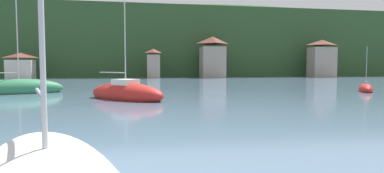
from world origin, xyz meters
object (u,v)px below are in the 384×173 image
at_px(shore_building_west, 20,66).
at_px(sailboat_far_8, 19,89).
at_px(sailboat_far_4, 366,89).
at_px(sailboat_far_1, 126,93).
at_px(shore_building_westcentral, 153,64).
at_px(shore_building_central, 212,58).
at_px(shore_building_eastcentral, 322,59).

height_order(shore_building_west, sailboat_far_8, sailboat_far_8).
distance_m(shore_building_west, sailboat_far_4, 69.77).
bearing_deg(sailboat_far_1, sailboat_far_8, -170.49).
bearing_deg(shore_building_west, sailboat_far_4, -41.89).
relative_size(shore_building_westcentral, sailboat_far_8, 0.69).
relative_size(shore_building_central, sailboat_far_4, 2.03).
relative_size(sailboat_far_1, sailboat_far_4, 2.27).
height_order(shore_building_west, shore_building_eastcentral, shore_building_eastcentral).
height_order(sailboat_far_4, sailboat_far_8, sailboat_far_8).
bearing_deg(sailboat_far_8, shore_building_central, 31.84).
relative_size(shore_building_westcentral, shore_building_central, 0.69).
height_order(shore_building_westcentral, shore_building_central, shore_building_central).
xyz_separation_m(shore_building_central, sailboat_far_4, (6.00, -47.57, -4.88)).
bearing_deg(shore_building_west, shore_building_westcentral, 0.71).
bearing_deg(shore_building_central, sailboat_far_8, -124.76).
height_order(shore_building_central, sailboat_far_8, shore_building_central).
bearing_deg(shore_building_central, sailboat_far_1, -110.79).
bearing_deg(sailboat_far_8, shore_building_eastcentral, 11.98).
xyz_separation_m(shore_building_west, shore_building_eastcentral, (76.50, 0.41, 2.01)).
bearing_deg(shore_building_eastcentral, sailboat_far_1, -134.53).
distance_m(sailboat_far_1, sailboat_far_8, 13.34).
xyz_separation_m(shore_building_eastcentral, sailboat_far_1, (-50.20, -51.03, -4.45)).
xyz_separation_m(sailboat_far_4, sailboat_far_8, (-36.56, 3.53, 0.20)).
height_order(sailboat_far_1, sailboat_far_4, sailboat_far_1).
bearing_deg(shore_building_central, shore_building_westcentral, -177.62).
height_order(shore_building_westcentral, sailboat_far_1, sailboat_far_1).
xyz_separation_m(shore_building_westcentral, shore_building_central, (15.30, 0.64, 1.61)).
distance_m(shore_building_west, shore_building_central, 45.97).
xyz_separation_m(shore_building_westcentral, sailboat_far_1, (-4.30, -51.00, -3.05)).
bearing_deg(sailboat_far_4, sailboat_far_1, 132.50).
relative_size(shore_building_west, shore_building_central, 0.57).
xyz_separation_m(shore_building_west, sailboat_far_1, (26.30, -50.62, -2.44)).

